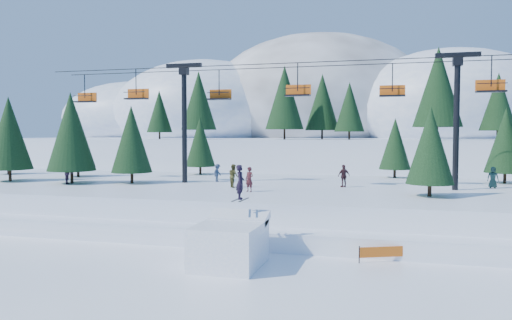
% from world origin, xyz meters
% --- Properties ---
extents(ground, '(160.00, 160.00, 0.00)m').
position_xyz_m(ground, '(0.00, 0.00, 0.00)').
color(ground, white).
rests_on(ground, ground).
extents(mid_shelf, '(70.00, 22.00, 2.50)m').
position_xyz_m(mid_shelf, '(0.00, 18.00, 1.25)').
color(mid_shelf, white).
rests_on(mid_shelf, ground).
extents(berm, '(70.00, 6.00, 1.10)m').
position_xyz_m(berm, '(0.00, 8.00, 0.55)').
color(berm, white).
rests_on(berm, ground).
extents(mountain_ridge, '(119.00, 60.00, 26.46)m').
position_xyz_m(mountain_ridge, '(-5.08, 73.33, 9.65)').
color(mountain_ridge, white).
rests_on(mountain_ridge, ground).
extents(jump_kicker, '(3.21, 4.40, 5.08)m').
position_xyz_m(jump_kicker, '(0.44, 1.85, 1.21)').
color(jump_kicker, white).
rests_on(jump_kicker, ground).
extents(chairlift, '(46.00, 3.21, 10.28)m').
position_xyz_m(chairlift, '(0.77, 18.05, 9.32)').
color(chairlift, black).
rests_on(chairlift, mid_shelf).
extents(conifer_stand, '(62.72, 18.00, 8.89)m').
position_xyz_m(conifer_stand, '(4.08, 18.92, 6.61)').
color(conifer_stand, black).
rests_on(conifer_stand, mid_shelf).
extents(distant_skiers, '(34.93, 7.83, 1.87)m').
position_xyz_m(distant_skiers, '(-3.08, 16.73, 3.38)').
color(distant_skiers, '#42191D').
rests_on(distant_skiers, mid_shelf).
extents(banner_near, '(2.63, 1.18, 0.90)m').
position_xyz_m(banner_near, '(8.06, 4.62, 0.54)').
color(banner_near, black).
rests_on(banner_near, ground).
extents(banner_far, '(2.79, 0.67, 0.90)m').
position_xyz_m(banner_far, '(8.35, 6.28, 0.54)').
color(banner_far, black).
rests_on(banner_far, ground).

